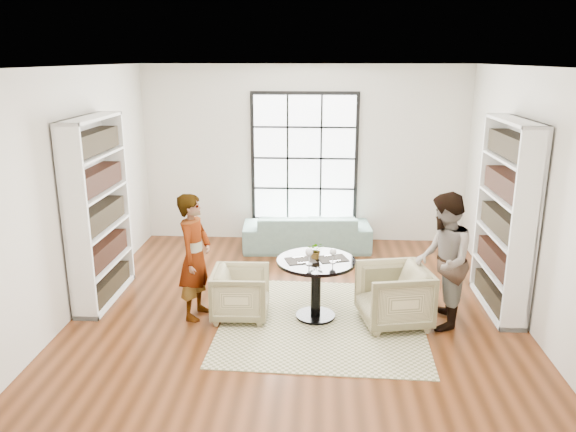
# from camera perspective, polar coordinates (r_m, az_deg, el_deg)

# --- Properties ---
(ground) EXTENTS (6.00, 6.00, 0.00)m
(ground) POSITION_cam_1_polar(r_m,az_deg,el_deg) (7.18, 0.85, -9.73)
(ground) COLOR brown
(room_shell) EXTENTS (6.00, 6.01, 6.00)m
(room_shell) POSITION_cam_1_polar(r_m,az_deg,el_deg) (7.26, 1.08, 1.12)
(room_shell) COLOR silver
(room_shell) RESTS_ON ground
(rug) EXTENTS (2.51, 2.51, 0.01)m
(rug) POSITION_cam_1_polar(r_m,az_deg,el_deg) (6.96, 3.46, -10.61)
(rug) COLOR beige
(rug) RESTS_ON ground
(pedestal_table) EXTENTS (0.95, 0.95, 0.76)m
(pedestal_table) POSITION_cam_1_polar(r_m,az_deg,el_deg) (6.84, 2.86, -6.10)
(pedestal_table) COLOR black
(pedestal_table) RESTS_ON ground
(sofa) EXTENTS (2.14, 0.95, 0.61)m
(sofa) POSITION_cam_1_polar(r_m,az_deg,el_deg) (9.35, 1.91, -1.55)
(sofa) COLOR gray
(sofa) RESTS_ON ground
(armchair_left) EXTENTS (0.71, 0.69, 0.63)m
(armchair_left) POSITION_cam_1_polar(r_m,az_deg,el_deg) (6.96, -4.81, -7.82)
(armchair_left) COLOR tan
(armchair_left) RESTS_ON ground
(armchair_right) EXTENTS (0.93, 0.91, 0.72)m
(armchair_right) POSITION_cam_1_polar(r_m,az_deg,el_deg) (6.87, 10.67, -7.95)
(armchair_right) COLOR tan
(armchair_right) RESTS_ON ground
(person_left) EXTENTS (0.48, 0.63, 1.56)m
(person_left) POSITION_cam_1_polar(r_m,az_deg,el_deg) (6.89, -9.45, -4.08)
(person_left) COLOR gray
(person_left) RESTS_ON ground
(person_right) EXTENTS (0.72, 0.87, 1.62)m
(person_right) POSITION_cam_1_polar(r_m,az_deg,el_deg) (6.80, 15.47, -4.44)
(person_right) COLOR gray
(person_right) RESTS_ON ground
(placemat_left) EXTENTS (0.40, 0.35, 0.01)m
(placemat_left) POSITION_cam_1_polar(r_m,az_deg,el_deg) (6.72, 1.29, -4.52)
(placemat_left) COLOR #282622
(placemat_left) RESTS_ON pedestal_table
(placemat_right) EXTENTS (0.40, 0.35, 0.01)m
(placemat_right) POSITION_cam_1_polar(r_m,az_deg,el_deg) (6.80, 4.54, -4.33)
(placemat_right) COLOR #282622
(placemat_right) RESTS_ON pedestal_table
(cutlery_left) EXTENTS (0.20, 0.25, 0.01)m
(cutlery_left) POSITION_cam_1_polar(r_m,az_deg,el_deg) (6.72, 1.29, -4.47)
(cutlery_left) COLOR silver
(cutlery_left) RESTS_ON placemat_left
(cutlery_right) EXTENTS (0.20, 0.25, 0.01)m
(cutlery_right) POSITION_cam_1_polar(r_m,az_deg,el_deg) (6.80, 4.55, -4.27)
(cutlery_right) COLOR silver
(cutlery_right) RESTS_ON placemat_right
(wine_glass_left) EXTENTS (0.09, 0.09, 0.20)m
(wine_glass_left) POSITION_cam_1_polar(r_m,az_deg,el_deg) (6.56, 2.16, -3.73)
(wine_glass_left) COLOR silver
(wine_glass_left) RESTS_ON pedestal_table
(wine_glass_right) EXTENTS (0.08, 0.08, 0.18)m
(wine_glass_right) POSITION_cam_1_polar(r_m,az_deg,el_deg) (6.64, 4.59, -3.70)
(wine_glass_right) COLOR silver
(wine_glass_right) RESTS_ON pedestal_table
(flower_centerpiece) EXTENTS (0.20, 0.18, 0.21)m
(flower_centerpiece) POSITION_cam_1_polar(r_m,az_deg,el_deg) (6.76, 2.85, -3.49)
(flower_centerpiece) COLOR gray
(flower_centerpiece) RESTS_ON pedestal_table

